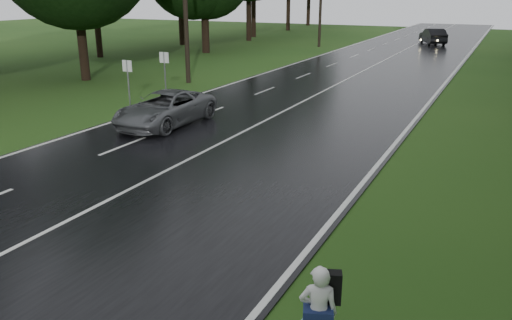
{
  "coord_description": "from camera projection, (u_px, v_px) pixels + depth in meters",
  "views": [
    {
      "loc": [
        9.17,
        -5.71,
        5.38
      ],
      "look_at": [
        3.46,
        5.83,
        1.1
      ],
      "focal_mm": 35.69,
      "sensor_mm": 36.0,
      "label": 1
    }
  ],
  "objects": [
    {
      "name": "road",
      "position": [
        315.0,
        96.0,
        27.42
      ],
      "size": [
        12.0,
        140.0,
        0.04
      ],
      "primitive_type": "cube",
      "color": "black",
      "rests_on": "ground"
    },
    {
      "name": "lane_center",
      "position": [
        315.0,
        95.0,
        27.41
      ],
      "size": [
        0.12,
        140.0,
        0.01
      ],
      "primitive_type": "cube",
      "color": "silver",
      "rests_on": "road"
    },
    {
      "name": "grey_car",
      "position": [
        165.0,
        109.0,
        21.17
      ],
      "size": [
        2.34,
        5.03,
        1.39
      ],
      "primitive_type": "imported",
      "rotation": [
        0.0,
        0.0,
        6.28
      ],
      "color": "#515356",
      "rests_on": "road"
    },
    {
      "name": "far_car",
      "position": [
        433.0,
        36.0,
        53.75
      ],
      "size": [
        3.55,
        5.24,
        1.63
      ],
      "primitive_type": "imported",
      "rotation": [
        0.0,
        0.0,
        3.55
      ],
      "color": "black",
      "rests_on": "road"
    },
    {
      "name": "hitchhiker",
      "position": [
        319.0,
        316.0,
        7.63
      ],
      "size": [
        0.68,
        0.66,
        1.61
      ],
      "color": "silver",
      "rests_on": "ground"
    },
    {
      "name": "utility_pole_mid",
      "position": [
        188.0,
        83.0,
        31.48
      ],
      "size": [
        1.8,
        0.28,
        10.32
      ],
      "primitive_type": null,
      "color": "black",
      "rests_on": "ground"
    },
    {
      "name": "utility_pole_far",
      "position": [
        319.0,
        47.0,
        51.82
      ],
      "size": [
        1.8,
        0.28,
        9.47
      ],
      "primitive_type": null,
      "color": "black",
      "rests_on": "ground"
    },
    {
      "name": "road_sign_a",
      "position": [
        130.0,
        107.0,
        24.9
      ],
      "size": [
        0.54,
        0.1,
        2.26
      ],
      "primitive_type": null,
      "color": "white",
      "rests_on": "ground"
    },
    {
      "name": "road_sign_b",
      "position": [
        166.0,
        96.0,
        27.42
      ],
      "size": [
        0.56,
        0.1,
        2.34
      ],
      "primitive_type": null,
      "color": "white",
      "rests_on": "ground"
    },
    {
      "name": "tree_left_d",
      "position": [
        86.0,
        80.0,
        32.43
      ],
      "size": [
        8.22,
        8.22,
        12.85
      ],
      "primitive_type": null,
      "color": "black",
      "rests_on": "ground"
    },
    {
      "name": "tree_left_e",
      "position": [
        206.0,
        53.0,
        46.83
      ],
      "size": [
        7.57,
        7.57,
        11.83
      ],
      "primitive_type": null,
      "color": "black",
      "rests_on": "ground"
    },
    {
      "name": "tree_left_f",
      "position": [
        249.0,
        41.0,
        58.23
      ],
      "size": [
        10.85,
        10.85,
        16.96
      ],
      "primitive_type": null,
      "color": "black",
      "rests_on": "ground"
    }
  ]
}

